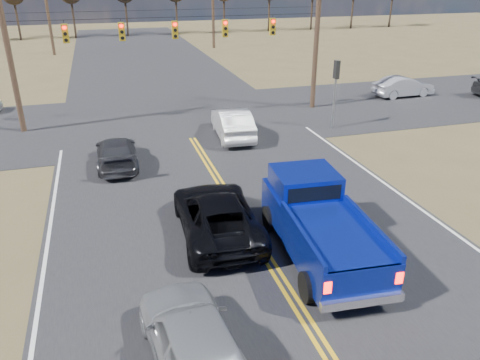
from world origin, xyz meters
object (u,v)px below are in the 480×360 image
object	(u,v)px
pickup_truck	(318,223)
silver_suv	(195,343)
cross_car_east_near	(403,87)
dgrey_car_queue	(117,152)
white_car_queue	(232,123)
black_suv	(217,214)

from	to	relation	value
pickup_truck	silver_suv	distance (m)	6.02
silver_suv	cross_car_east_near	distance (m)	28.80
dgrey_car_queue	cross_car_east_near	distance (m)	22.12
silver_suv	dgrey_car_queue	world-z (taller)	silver_suv
white_car_queue	dgrey_car_queue	world-z (taller)	white_car_queue
white_car_queue	cross_car_east_near	size ratio (longest dim) A/B	1.10
pickup_truck	cross_car_east_near	size ratio (longest dim) A/B	1.43
dgrey_car_queue	cross_car_east_near	world-z (taller)	cross_car_east_near
silver_suv	black_suv	bearing A→B (deg)	-113.22
black_suv	dgrey_car_queue	xyz separation A→B (m)	(-2.97, 7.47, -0.11)
pickup_truck	dgrey_car_queue	world-z (taller)	pickup_truck
black_suv	cross_car_east_near	distance (m)	23.36
white_car_queue	dgrey_car_queue	size ratio (longest dim) A/B	1.08
dgrey_car_queue	pickup_truck	bearing A→B (deg)	121.73
black_suv	white_car_queue	size ratio (longest dim) A/B	1.13
pickup_truck	black_suv	world-z (taller)	pickup_truck
pickup_truck	dgrey_car_queue	xyz separation A→B (m)	(-5.76, 9.60, -0.47)
white_car_queue	dgrey_car_queue	xyz separation A→B (m)	(-6.33, -2.46, -0.15)
silver_suv	cross_car_east_near	xyz separation A→B (m)	(19.72, 20.99, -0.09)
black_suv	cross_car_east_near	bearing A→B (deg)	-136.68
cross_car_east_near	silver_suv	bearing A→B (deg)	133.99
silver_suv	black_suv	world-z (taller)	silver_suv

